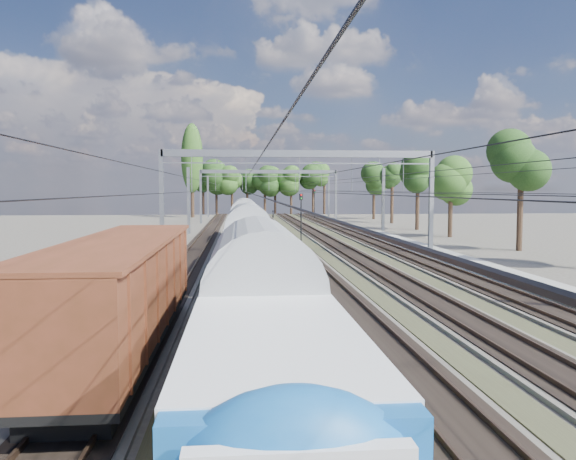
{
  "coord_description": "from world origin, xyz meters",
  "views": [
    {
      "loc": [
        -5.09,
        -17.33,
        5.7
      ],
      "look_at": [
        -1.61,
        22.49,
        2.8
      ],
      "focal_mm": 35.0,
      "sensor_mm": 36.0,
      "label": 1
    }
  ],
  "objects": [
    {
      "name": "ground",
      "position": [
        0.0,
        0.0,
        0.0
      ],
      "size": [
        220.0,
        220.0,
        0.0
      ],
      "primitive_type": "plane",
      "color": "#47423A",
      "rests_on": "ground"
    },
    {
      "name": "tree_belt",
      "position": [
        7.97,
        92.98,
        7.77
      ],
      "size": [
        38.2,
        99.48,
        11.12
      ],
      "color": "black",
      "rests_on": "ground"
    },
    {
      "name": "catenary",
      "position": [
        0.33,
        52.69,
        6.4
      ],
      "size": [
        25.65,
        130.0,
        9.0
      ],
      "color": "gray",
      "rests_on": "ground"
    },
    {
      "name": "track_bed",
      "position": [
        -0.0,
        45.0,
        0.1
      ],
      "size": [
        21.0,
        130.0,
        0.34
      ],
      "color": "#47423A",
      "rests_on": "ground"
    },
    {
      "name": "worker",
      "position": [
        1.38,
        89.2,
        0.86
      ],
      "size": [
        0.44,
        0.64,
        1.71
      ],
      "primitive_type": "imported",
      "rotation": [
        0.0,
        0.0,
        1.52
      ],
      "color": "black",
      "rests_on": "ground"
    },
    {
      "name": "poplar",
      "position": [
        -14.5,
        98.0,
        11.89
      ],
      "size": [
        4.4,
        4.4,
        19.04
      ],
      "color": "black",
      "rests_on": "ground"
    },
    {
      "name": "signal_far",
      "position": [
        9.35,
        89.51,
        3.55
      ],
      "size": [
        0.4,
        0.38,
        5.61
      ],
      "rotation": [
        0.0,
        0.0,
        0.42
      ],
      "color": "black",
      "rests_on": "ground"
    },
    {
      "name": "signal_near",
      "position": [
        1.1,
        38.42,
        3.34
      ],
      "size": [
        0.37,
        0.34,
        5.28
      ],
      "rotation": [
        0.0,
        0.0,
        0.26
      ],
      "color": "black",
      "rests_on": "ground"
    },
    {
      "name": "platform",
      "position": [
        12.0,
        20.0,
        0.15
      ],
      "size": [
        3.0,
        70.0,
        0.3
      ],
      "primitive_type": "cube",
      "color": "gray",
      "rests_on": "ground"
    },
    {
      "name": "emu_train",
      "position": [
        -4.5,
        20.78,
        2.7
      ],
      "size": [
        3.14,
        66.3,
        4.59
      ],
      "color": "black",
      "rests_on": "ground"
    },
    {
      "name": "freight_boxcar",
      "position": [
        -9.0,
        1.61,
        2.37
      ],
      "size": [
        3.12,
        15.07,
        3.88
      ],
      "color": "black",
      "rests_on": "ground"
    }
  ]
}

